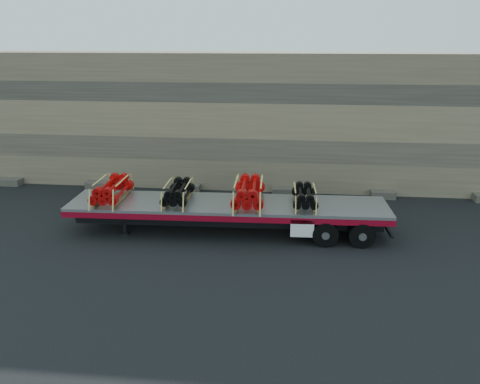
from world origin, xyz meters
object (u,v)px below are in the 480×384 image
object	(u,v)px
bundle_rear	(304,196)
trailer	(228,217)
bundle_front	(112,190)
bundle_midfront	(178,193)
bundle_midrear	(249,193)

from	to	relation	value
bundle_rear	trailer	bearing A→B (deg)	180.00
trailer	bundle_front	world-z (taller)	bundle_front
bundle_front	bundle_midfront	world-z (taller)	bundle_front
bundle_midrear	bundle_front	bearing A→B (deg)	-180.00
bundle_midrear	bundle_rear	size ratio (longest dim) A/B	1.30
bundle_front	bundle_midrear	bearing A→B (deg)	0.00
bundle_midrear	bundle_rear	bearing A→B (deg)	-0.00
trailer	bundle_midfront	bearing A→B (deg)	180.00
trailer	bundle_rear	bearing A→B (deg)	0.00
bundle_midrear	bundle_rear	distance (m)	2.26
bundle_front	bundle_midfront	distance (m)	2.78
trailer	bundle_midfront	world-z (taller)	bundle_midfront
trailer	bundle_front	xyz separation A→B (m)	(-4.81, -0.17, 1.06)
bundle_front	bundle_rear	world-z (taller)	bundle_front
trailer	bundle_rear	world-z (taller)	bundle_rear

